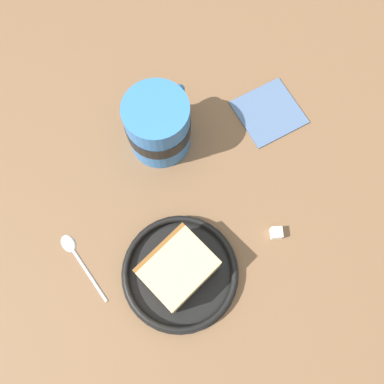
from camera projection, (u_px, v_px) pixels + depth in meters
ground_plane at (181, 238)px, 63.46cm from camera, size 149.43×149.43×3.95cm
small_plate at (180, 272)px, 58.93cm from camera, size 17.54×17.54×1.96cm
cake_slice at (178, 269)px, 56.18cm from camera, size 11.49×10.52×5.81cm
tea_mug at (158, 125)px, 61.20cm from camera, size 11.59×10.12×10.84cm
teaspoon at (75, 254)px, 60.38cm from camera, size 3.98×12.41×0.80cm
folded_napkin at (269, 112)px, 67.70cm from camera, size 10.88×10.65×0.60cm
sugar_cube at (276, 233)px, 60.86cm from camera, size 2.14×2.14×1.67cm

